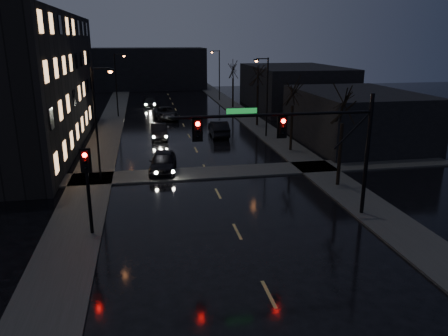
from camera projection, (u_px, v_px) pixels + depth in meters
name	position (u px, v px, depth m)	size (l,w,h in m)	color
ground	(284.00, 325.00, 15.55)	(160.00, 160.00, 0.00)	black
sidewalk_left	(107.00, 133.00, 47.03)	(3.00, 140.00, 0.12)	#2D2D2B
sidewalk_right	(260.00, 127.00, 50.00)	(3.00, 140.00, 0.12)	#2D2D2B
sidewalk_cross	(208.00, 173.00, 32.97)	(40.00, 3.00, 0.12)	#2D2D2B
apartment_block	(7.00, 83.00, 39.23)	(12.00, 30.00, 12.00)	black
commercial_right_near	(355.00, 117.00, 42.05)	(10.00, 14.00, 5.00)	black
commercial_right_far	(294.00, 88.00, 62.90)	(12.00, 18.00, 6.00)	black
far_block	(149.00, 69.00, 87.39)	(22.00, 10.00, 8.00)	black
signal_mast	(304.00, 135.00, 23.31)	(11.11, 0.41, 7.00)	black
signal_pole_left	(87.00, 180.00, 21.86)	(0.35, 0.41, 4.53)	black
tree_near	(344.00, 96.00, 28.44)	(3.52, 3.52, 8.08)	black
tree_mid_a	(293.00, 86.00, 37.97)	(3.30, 3.30, 7.58)	black
tree_mid_b	(258.00, 68.00, 49.06)	(3.74, 3.74, 8.59)	black
tree_far	(233.00, 66.00, 62.41)	(3.43, 3.43, 7.88)	black
streetlight_l_near	(99.00, 115.00, 29.83)	(1.53, 0.28, 8.00)	black
streetlight_l_far	(118.00, 80.00, 55.27)	(1.53, 0.28, 8.00)	black
streetlight_r_mid	(265.00, 91.00, 43.79)	(1.53, 0.28, 8.00)	black
streetlight_r_far	(218.00, 71.00, 70.17)	(1.53, 0.28, 8.00)	black
oncoming_car_a	(163.00, 162.00, 33.14)	(1.92, 4.78, 1.63)	black
oncoming_car_b	(159.00, 131.00, 44.38)	(1.57, 4.49, 1.48)	black
oncoming_car_c	(166.00, 113.00, 55.01)	(2.59, 5.62, 1.56)	black
oncoming_car_d	(150.00, 102.00, 65.14)	(1.86, 4.58, 1.33)	black
lead_car	(219.00, 128.00, 45.45)	(1.70, 4.86, 1.60)	black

